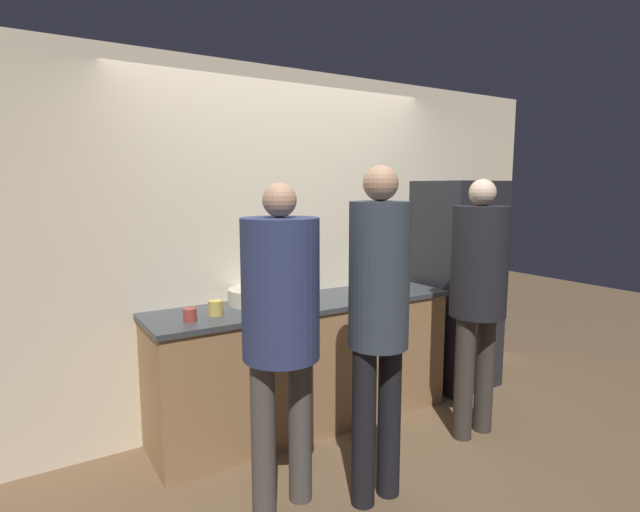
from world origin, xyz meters
The scene contains 14 objects.
ground_plane centered at (0.00, 0.00, 0.00)m, with size 14.00×14.00×0.00m, color brown.
wall_back centered at (0.00, 0.65, 1.30)m, with size 5.20×0.06×2.60m.
counter centered at (0.00, 0.35, 0.47)m, with size 2.26×0.63×0.93m.
refrigerator centered at (1.53, 0.33, 0.90)m, with size 0.61×0.63×1.79m.
person_left centered at (-0.60, -0.43, 1.09)m, with size 0.41×0.41×1.76m.
person_center centered at (-0.12, -0.65, 1.09)m, with size 0.32×0.32×1.85m.
person_right centered at (0.92, -0.43, 1.09)m, with size 0.38×0.38×1.79m.
fruit_bowl centered at (-0.35, 0.45, 0.98)m, with size 0.37×0.37×0.15m.
utensil_crock centered at (0.64, 0.49, 0.99)m, with size 0.12×0.12×0.28m.
bottle_amber centered at (0.60, 0.16, 0.98)m, with size 0.08×0.08×0.14m.
bottle_green centered at (0.17, 0.53, 0.98)m, with size 0.07×0.07×0.14m.
cup_yellow centered at (-0.69, 0.29, 0.98)m, with size 0.09×0.09×0.10m.
cup_red centered at (-0.88, 0.24, 0.97)m, with size 0.08×0.08×0.08m.
potted_plant centered at (-0.04, 0.42, 1.08)m, with size 0.18×0.18×0.28m.
Camera 1 is at (-1.76, -2.70, 1.74)m, focal length 28.00 mm.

